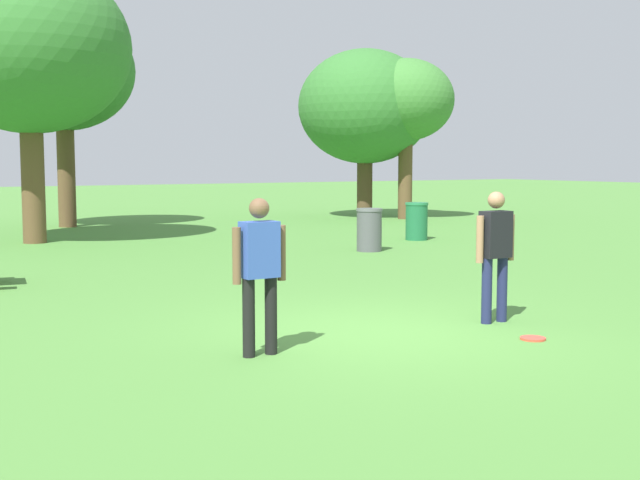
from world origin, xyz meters
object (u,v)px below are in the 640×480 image
tree_broad_center (63,72)px  tree_slender_mid (406,102)px  trash_can_further_along (369,230)px  person_thrower (260,266)px  tree_far_right (365,107)px  frisbee (533,338)px  trash_can_beside_table (417,221)px  tree_tall_left (29,48)px  person_catcher (495,248)px

tree_broad_center → tree_slender_mid: bearing=-13.0°
trash_can_further_along → tree_broad_center: size_ratio=0.15×
person_thrower → trash_can_further_along: 10.10m
tree_far_right → person_thrower: bearing=-127.3°
trash_can_further_along → tree_broad_center: bearing=111.2°
frisbee → person_thrower: bearing=162.8°
tree_broad_center → frisbee: bearing=-88.9°
tree_far_right → trash_can_beside_table: bearing=-115.2°
person_thrower → trash_can_further_along: bearing=48.9°
person_thrower → tree_broad_center: tree_broad_center is taller
tree_tall_left → tree_slender_mid: size_ratio=1.24×
frisbee → tree_far_right: bearing=61.1°
trash_can_beside_table → frisbee: bearing=-121.6°
trash_can_beside_table → tree_broad_center: size_ratio=0.15×
tree_far_right → tree_broad_center: bearing=172.6°
trash_can_beside_table → trash_can_further_along: size_ratio=1.00×
trash_can_further_along → tree_broad_center: tree_broad_center is taller
person_thrower → tree_far_right: size_ratio=0.28×
trash_can_further_along → person_catcher: bearing=-113.8°
person_catcher → frisbee: bearing=-108.1°
person_thrower → frisbee: (2.99, -0.93, -0.93)m
tree_broad_center → trash_can_beside_table: bearing=-53.5°
trash_can_further_along → tree_tall_left: bearing=135.9°
trash_can_beside_table → tree_broad_center: bearing=126.5°
person_catcher → tree_far_right: 19.37m
person_thrower → trash_can_beside_table: (9.18, 9.14, -0.46)m
trash_can_beside_table → tree_tall_left: tree_tall_left is taller
trash_can_beside_table → trash_can_further_along: 2.96m
trash_can_beside_table → tree_broad_center: tree_broad_center is taller
trash_can_further_along → tree_far_right: 11.48m
tree_broad_center → tree_slender_mid: size_ratio=1.18×
tree_far_right → trash_can_further_along: bearing=-123.8°
tree_tall_left → person_catcher: bearing=-78.7°
tree_tall_left → tree_far_right: tree_tall_left is taller
tree_tall_left → tree_slender_mid: (12.97, 2.06, -0.67)m
tree_tall_left → tree_broad_center: 5.00m
person_thrower → person_catcher: bearing=0.8°
person_catcher → tree_slender_mid: size_ratio=0.30×
person_catcher → tree_tall_left: size_ratio=0.24×
trash_can_further_along → tree_broad_center: 11.93m
trash_can_further_along → tree_slender_mid: 11.11m
tree_broad_center → tree_far_right: size_ratio=1.10×
person_catcher → tree_broad_center: bearing=92.2°
tree_slender_mid → person_catcher: bearing=-123.7°
person_catcher → frisbee: 1.38m
tree_tall_left → tree_far_right: size_ratio=1.15×
tree_broad_center → trash_can_further_along: bearing=-68.8°
trash_can_beside_table → tree_slender_mid: tree_slender_mid is taller
trash_can_further_along → person_thrower: bearing=-131.1°
trash_can_beside_table → tree_tall_left: 10.45m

